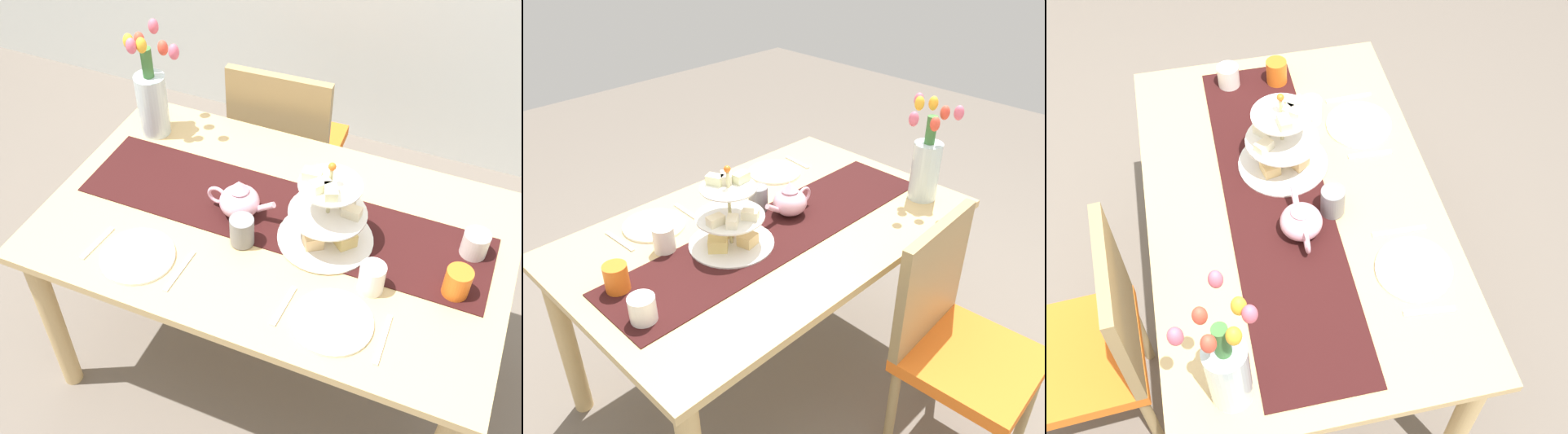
# 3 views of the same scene
# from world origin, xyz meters

# --- Properties ---
(ground_plane) EXTENTS (8.00, 8.00, 0.00)m
(ground_plane) POSITION_xyz_m (0.00, 0.00, 0.00)
(ground_plane) COLOR #6B6056
(dining_table) EXTENTS (1.48, 0.93, 0.75)m
(dining_table) POSITION_xyz_m (0.00, 0.00, 0.64)
(dining_table) COLOR tan
(dining_table) RESTS_ON ground_plane
(chair_left) EXTENTS (0.44, 0.44, 0.91)m
(chair_left) POSITION_xyz_m (-0.23, 0.69, 0.50)
(chair_left) COLOR #9C8254
(chair_left) RESTS_ON ground_plane
(table_runner) EXTENTS (1.35, 0.33, 0.00)m
(table_runner) POSITION_xyz_m (0.00, 0.05, 0.75)
(table_runner) COLOR black
(table_runner) RESTS_ON dining_table
(tiered_cake_stand) EXTENTS (0.30, 0.30, 0.30)m
(tiered_cake_stand) POSITION_xyz_m (0.17, 0.00, 0.84)
(tiered_cake_stand) COLOR beige
(tiered_cake_stand) RESTS_ON table_runner
(teapot) EXTENTS (0.24, 0.13, 0.14)m
(teapot) POSITION_xyz_m (-0.12, 0.00, 0.80)
(teapot) COLOR #E5A8BC
(teapot) RESTS_ON table_runner
(tulip_vase) EXTENTS (0.20, 0.20, 0.42)m
(tulip_vase) POSITION_xyz_m (-0.60, 0.28, 0.91)
(tulip_vase) COLOR silver
(tulip_vase) RESTS_ON dining_table
(cream_jug) EXTENTS (0.08, 0.08, 0.08)m
(cream_jug) POSITION_xyz_m (0.60, 0.12, 0.79)
(cream_jug) COLOR white
(cream_jug) RESTS_ON dining_table
(dinner_plate_left) EXTENTS (0.23, 0.23, 0.01)m
(dinner_plate_left) POSITION_xyz_m (-0.33, -0.30, 0.75)
(dinner_plate_left) COLOR white
(dinner_plate_left) RESTS_ON dining_table
(fork_left) EXTENTS (0.03, 0.15, 0.01)m
(fork_left) POSITION_xyz_m (-0.48, -0.30, 0.75)
(fork_left) COLOR silver
(fork_left) RESTS_ON dining_table
(knife_left) EXTENTS (0.02, 0.17, 0.01)m
(knife_left) POSITION_xyz_m (-0.19, -0.30, 0.75)
(knife_left) COLOR silver
(knife_left) RESTS_ON dining_table
(dinner_plate_right) EXTENTS (0.23, 0.23, 0.01)m
(dinner_plate_right) POSITION_xyz_m (0.29, -0.30, 0.75)
(dinner_plate_right) COLOR white
(dinner_plate_right) RESTS_ON dining_table
(fork_right) EXTENTS (0.02, 0.15, 0.01)m
(fork_right) POSITION_xyz_m (0.15, -0.30, 0.75)
(fork_right) COLOR silver
(fork_right) RESTS_ON dining_table
(knife_right) EXTENTS (0.02, 0.17, 0.01)m
(knife_right) POSITION_xyz_m (0.44, -0.30, 0.75)
(knife_right) COLOR silver
(knife_right) RESTS_ON dining_table
(mug_grey) EXTENTS (0.08, 0.08, 0.09)m
(mug_grey) POSITION_xyz_m (-0.06, -0.11, 0.80)
(mug_grey) COLOR slate
(mug_grey) RESTS_ON table_runner
(mug_white_text) EXTENTS (0.08, 0.08, 0.09)m
(mug_white_text) POSITION_xyz_m (0.35, -0.14, 0.79)
(mug_white_text) COLOR white
(mug_white_text) RESTS_ON dining_table
(mug_orange) EXTENTS (0.08, 0.08, 0.09)m
(mug_orange) POSITION_xyz_m (0.58, -0.06, 0.79)
(mug_orange) COLOR orange
(mug_orange) RESTS_ON dining_table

